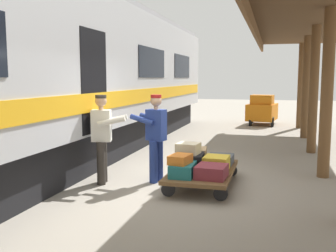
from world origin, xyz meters
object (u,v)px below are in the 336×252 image
at_px(suitcase_teal_softside, 183,170).
at_px(suitcase_cream_canvas, 188,148).
at_px(train_car, 27,76).
at_px(luggage_cart, 203,172).
at_px(suitcase_yellow_case, 216,163).
at_px(suitcase_black_hardshell, 190,161).
at_px(suitcase_tan_vintage, 196,155).
at_px(porter_in_overalls, 155,135).
at_px(suitcase_burgundy_valise, 211,172).
at_px(baggage_tug, 262,110).
at_px(suitcase_orange_carryall, 180,159).
at_px(suitcase_slate_roller, 220,159).
at_px(porter_by_door, 103,136).

height_order(suitcase_teal_softside, suitcase_cream_canvas, suitcase_cream_canvas).
relative_size(train_car, luggage_cart, 10.24).
height_order(suitcase_yellow_case, suitcase_black_hardshell, suitcase_black_hardshell).
height_order(suitcase_tan_vintage, porter_in_overalls, porter_in_overalls).
xyz_separation_m(train_car, suitcase_teal_softside, (-3.39, 0.48, -1.64)).
relative_size(train_car, suitcase_tan_vintage, 40.67).
height_order(suitcase_burgundy_valise, baggage_tug, baggage_tug).
bearing_deg(suitcase_orange_carryall, suitcase_slate_roller, -114.48).
height_order(suitcase_slate_roller, porter_by_door, porter_by_door).
distance_m(suitcase_slate_roller, suitcase_teal_softside, 1.26).
bearing_deg(porter_by_door, suitcase_burgundy_valise, 173.73).
height_order(suitcase_cream_canvas, baggage_tug, baggage_tug).
distance_m(luggage_cart, suitcase_black_hardshell, 0.31).
bearing_deg(suitcase_burgundy_valise, suitcase_cream_canvas, -46.99).
bearing_deg(suitcase_black_hardshell, suitcase_cream_canvas, 5.85).
bearing_deg(suitcase_teal_softside, suitcase_tan_vintage, -90.00).
bearing_deg(baggage_tug, suitcase_tan_vintage, 83.90).
distance_m(luggage_cart, suitcase_slate_roller, 0.65).
height_order(suitcase_teal_softside, baggage_tug, baggage_tug).
bearing_deg(suitcase_black_hardshell, suitcase_teal_softside, 90.00).
bearing_deg(suitcase_cream_canvas, baggage_tug, -95.93).
distance_m(suitcase_black_hardshell, suitcase_orange_carryall, 0.64).
relative_size(luggage_cart, suitcase_black_hardshell, 3.53).
distance_m(suitcase_black_hardshell, porter_by_door, 1.73).
bearing_deg(train_car, baggage_tug, -113.25).
relative_size(train_car, baggage_tug, 11.63).
relative_size(porter_in_overalls, baggage_tug, 0.92).
height_order(train_car, luggage_cart, train_car).
distance_m(luggage_cart, suitcase_yellow_case, 0.31).
xyz_separation_m(suitcase_teal_softside, baggage_tug, (-1.02, -10.75, 0.20)).
height_order(suitcase_burgundy_valise, porter_by_door, porter_by_door).
relative_size(suitcase_cream_canvas, baggage_tug, 0.22).
bearing_deg(suitcase_tan_vintage, porter_in_overalls, 37.48).
xyz_separation_m(suitcase_burgundy_valise, porter_by_door, (2.13, -0.23, 0.50)).
distance_m(suitcase_yellow_case, suitcase_teal_softside, 0.77).
distance_m(porter_by_door, baggage_tug, 10.85).
distance_m(suitcase_yellow_case, porter_in_overalls, 1.30).
xyz_separation_m(suitcase_burgundy_valise, porter_in_overalls, (1.20, -0.62, 0.50)).
bearing_deg(suitcase_black_hardshell, suitcase_yellow_case, 180.00).
relative_size(suitcase_burgundy_valise, suitcase_tan_vintage, 1.03).
relative_size(suitcase_burgundy_valise, suitcase_black_hardshell, 0.91).
bearing_deg(suitcase_burgundy_valise, suitcase_black_hardshell, -48.89).
bearing_deg(suitcase_orange_carryall, suitcase_teal_softside, -135.33).
bearing_deg(suitcase_slate_roller, porter_in_overalls, 23.97).
xyz_separation_m(suitcase_teal_softside, suitcase_orange_carryall, (0.04, 0.04, 0.19)).
distance_m(suitcase_yellow_case, suitcase_tan_vintage, 0.77).
distance_m(train_car, suitcase_tan_vintage, 3.81).
relative_size(train_car, suitcase_cream_canvas, 53.50).
relative_size(luggage_cart, suitcase_burgundy_valise, 3.86).
bearing_deg(suitcase_teal_softside, suitcase_cream_canvas, -86.84).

